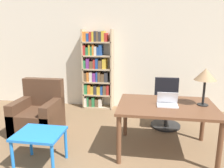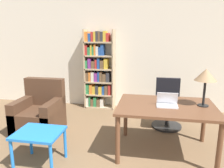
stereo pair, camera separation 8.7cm
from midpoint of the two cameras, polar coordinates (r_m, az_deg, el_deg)
The scene contains 8 objects.
wall_back at distance 5.41m, azimuth 6.42°, elevation 7.72°, with size 8.00×0.06×2.70m.
desk at distance 3.49m, azimuth 14.60°, elevation -6.84°, with size 1.47×1.05×0.78m.
laptop at distance 3.41m, azimuth 14.91°, elevation -4.81°, with size 0.31×0.21×0.21m.
table_lamp at distance 3.50m, azimuth 23.97°, elevation 1.96°, with size 0.32×0.32×0.57m.
office_chair at distance 4.57m, azimuth 14.76°, elevation -5.68°, with size 0.60×0.60×0.97m.
side_table_blue at distance 3.30m, azimuth -17.81°, elevation -12.96°, with size 0.64×0.54×0.51m.
armchair at distance 4.43m, azimuth -17.85°, elevation -7.72°, with size 0.79×0.79×0.99m.
bookshelf at distance 5.41m, azimuth -3.21°, elevation 3.52°, with size 0.74×0.28×1.95m.
Camera 2 is at (0.43, -0.84, 1.84)m, focal length 35.00 mm.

